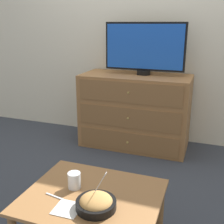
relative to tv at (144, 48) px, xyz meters
The scene contains 9 objects.
ground_plane 1.13m from the tv, 117.39° to the left, with size 12.00×12.00×0.00m, color #383D47.
wall_back 0.36m from the tv, 115.17° to the left, with size 12.00×0.05×2.60m.
dresser 0.70m from the tv, 143.74° to the right, with size 1.18×0.55×0.81m.
tv is the anchor object (origin of this frame).
coffee_table 1.87m from the tv, 85.49° to the right, with size 0.76×0.62×0.42m.
takeout_bowl 1.93m from the tv, 83.69° to the right, with size 0.21×0.21×0.20m.
drink_cup 1.79m from the tv, 89.80° to the right, with size 0.08×0.08×0.10m.
napkin 1.99m from the tv, 88.11° to the right, with size 0.14×0.14×0.00m.
knife 1.92m from the tv, 91.12° to the right, with size 0.17×0.04×0.01m.
Camera 1 is at (0.83, -3.20, 1.34)m, focal length 45.00 mm.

